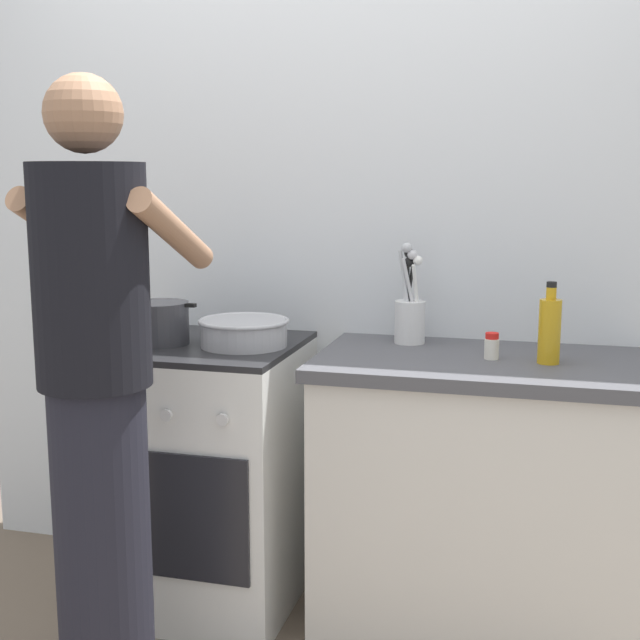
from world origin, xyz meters
name	(u,v)px	position (x,y,z in m)	size (l,w,h in m)	color
ground	(295,632)	(0.00, 0.00, 0.00)	(6.00, 6.00, 0.00)	#6B5B4C
back_wall	(390,233)	(0.20, 0.50, 1.25)	(3.20, 0.10, 2.50)	silver
countertop	(477,498)	(0.55, 0.15, 0.45)	(1.00, 0.60, 0.90)	silver
stove_range	(208,473)	(-0.35, 0.15, 0.45)	(0.60, 0.62, 0.90)	white
pot	(159,323)	(-0.49, 0.10, 0.97)	(0.26, 0.19, 0.14)	#38383D
mixing_bowl	(244,331)	(-0.21, 0.14, 0.95)	(0.30, 0.30, 0.09)	#B7B7BC
utensil_crock	(410,312)	(0.30, 0.33, 1.00)	(0.10, 0.10, 0.33)	silver
spice_bottle	(492,346)	(0.58, 0.15, 0.94)	(0.04, 0.04, 0.08)	silver
oil_bottle	(550,329)	(0.74, 0.13, 1.00)	(0.07, 0.07, 0.24)	gold
person	(97,399)	(-0.41, -0.44, 0.86)	(0.41, 0.50, 1.70)	black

